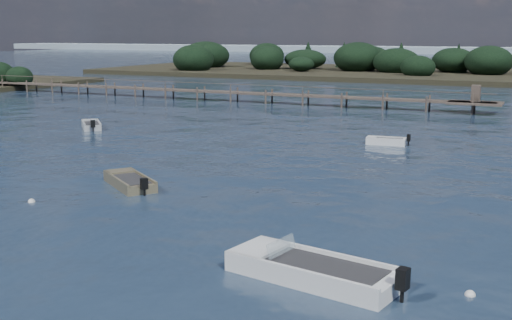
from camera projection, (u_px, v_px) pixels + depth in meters
The scene contains 9 objects.
ground at pixel (451, 100), 73.35m from camera, with size 400.00×400.00×0.00m, color #172435.
dinghy_mid_white_a at pixel (312, 274), 19.97m from camera, with size 5.93×3.00×1.36m.
dinghy_mid_grey at pixel (130, 183), 32.05m from camera, with size 4.10×3.53×1.09m.
tender_far_grey at pixel (91, 127), 51.42m from camera, with size 3.18×3.24×1.17m.
tender_far_white at pixel (386, 143), 44.03m from camera, with size 3.01×1.35×1.01m.
buoy_b at pixel (470, 295), 18.76m from camera, with size 0.32×0.32×0.32m, color silver.
buoy_c at pixel (32, 202), 29.11m from camera, with size 0.32×0.32×0.32m, color silver.
jetty at pixel (234, 93), 71.58m from camera, with size 64.50×3.20×3.40m.
distant_haze at pixel (288, 52), 261.80m from camera, with size 280.00×20.00×2.40m, color #8598A4.
Camera 1 is at (10.98, -15.82, 7.55)m, focal length 45.00 mm.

